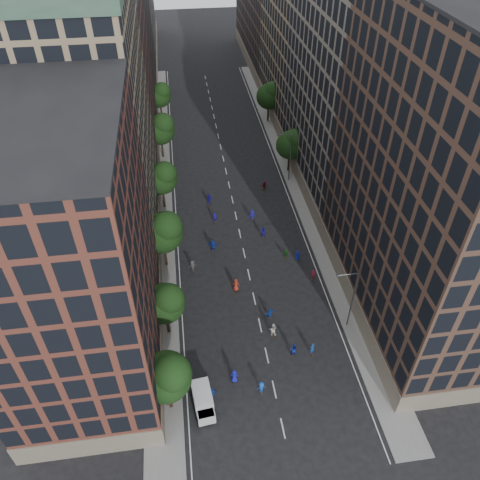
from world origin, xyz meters
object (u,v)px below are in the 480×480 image
Objects in this scene: cargo_van at (203,401)px; streetlamp_near at (351,297)px; streetlamp_far at (289,155)px; skater_1 at (312,349)px; skater_0 at (234,376)px; skater_2 at (293,349)px.

streetlamp_near is at bearing 18.94° from cargo_van.
skater_1 is (-5.14, -36.45, -4.31)m from streetlamp_far.
skater_1 is at bearing -146.16° from streetlamp_near.
streetlamp_near is at bearing -153.38° from skater_0.
skater_0 reaches higher than skater_2.
streetlamp_far is at bearing 90.00° from streetlamp_near.
streetlamp_near is 1.00× the size of streetlamp_far.
skater_1 is (9.41, 2.42, -0.08)m from skater_0.
cargo_van is 2.39× the size of skater_0.
streetlamp_near is at bearing -147.50° from skater_2.
skater_0 is at bearing 29.85° from cargo_van.
skater_1 is (13.04, 5.06, -0.35)m from cargo_van.
streetlamp_near is 4.83× the size of skater_0.
skater_2 is (-7.33, -36.25, -4.25)m from streetlamp_far.
skater_0 is 7.68m from skater_2.
skater_0 is 1.02× the size of skater_2.
streetlamp_far is 4.93× the size of skater_2.
streetlamp_near is 7.54m from skater_1.
skater_0 is at bearing -158.03° from streetlamp_near.
streetlamp_far is at bearing -105.88° from skater_0.
skater_0 is at bearing -110.53° from streetlamp_far.
skater_2 is at bearing -156.06° from streetlamp_near.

